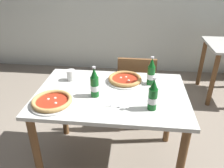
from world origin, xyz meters
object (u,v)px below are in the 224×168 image
beer_bottle_center (153,96)px  beer_bottle_right (151,73)px  pizza_marinara_far (52,101)px  beer_bottle_left (95,84)px  chair_behind_table (136,87)px  napkin_with_cutlery (116,100)px  dining_table_main (111,104)px  pizza_margherita_near (125,79)px  paper_cup (71,75)px

beer_bottle_center → beer_bottle_right: bearing=89.1°
pizza_marinara_far → beer_bottle_left: beer_bottle_left is taller
chair_behind_table → beer_bottle_left: 0.83m
beer_bottle_center → napkin_with_cutlery: bearing=163.2°
dining_table_main → beer_bottle_center: bearing=-32.5°
chair_behind_table → beer_bottle_right: 0.58m
chair_behind_table → napkin_with_cutlery: chair_behind_table is taller
dining_table_main → pizza_marinara_far: size_ratio=3.72×
chair_behind_table → beer_bottle_left: beer_bottle_left is taller
pizza_margherita_near → beer_bottle_right: (0.22, -0.02, 0.08)m
dining_table_main → chair_behind_table: chair_behind_table is taller
pizza_marinara_far → beer_bottle_left: 0.34m
napkin_with_cutlery → paper_cup: 0.52m
beer_bottle_left → beer_bottle_center: (0.43, -0.13, 0.00)m
chair_behind_table → beer_bottle_right: beer_bottle_right is taller
dining_table_main → beer_bottle_right: beer_bottle_right is taller
pizza_margherita_near → chair_behind_table: bearing=75.9°
dining_table_main → paper_cup: (-0.37, 0.18, 0.16)m
pizza_margherita_near → beer_bottle_right: beer_bottle_right is taller
beer_bottle_left → napkin_with_cutlery: 0.21m
dining_table_main → paper_cup: size_ratio=12.63×
paper_cup → chair_behind_table: bearing=36.8°
dining_table_main → pizza_margherita_near: pizza_margherita_near is taller
chair_behind_table → napkin_with_cutlery: 0.79m
beer_bottle_center → beer_bottle_right: (0.01, 0.38, 0.00)m
beer_bottle_center → dining_table_main: bearing=147.5°
beer_bottle_right → napkin_with_cutlery: (-0.27, -0.30, -0.10)m
chair_behind_table → beer_bottle_left: size_ratio=3.44×
dining_table_main → napkin_with_cutlery: size_ratio=6.30×
beer_bottle_left → beer_bottle_center: 0.45m
beer_bottle_center → beer_bottle_right: size_ratio=1.00×
pizza_marinara_far → beer_bottle_center: size_ratio=1.30×
dining_table_main → beer_bottle_center: (0.31, -0.20, 0.22)m
beer_bottle_right → paper_cup: size_ratio=2.60×
pizza_marinara_far → paper_cup: paper_cup is taller
paper_cup → beer_bottle_right: bearing=0.1°
pizza_marinara_far → napkin_with_cutlery: 0.47m
beer_bottle_center → paper_cup: bearing=151.1°
dining_table_main → chair_behind_table: 0.66m
beer_bottle_left → beer_bottle_center: same height
dining_table_main → napkin_with_cutlery: napkin_with_cutlery is taller
chair_behind_table → pizza_margherita_near: bearing=76.1°
beer_bottle_center → paper_cup: beer_bottle_center is taller
beer_bottle_right → napkin_with_cutlery: 0.41m
napkin_with_cutlery → pizza_marinara_far: bearing=-168.6°
pizza_margherita_near → paper_cup: 0.47m
beer_bottle_left → napkin_with_cutlery: size_ratio=1.30×
beer_bottle_left → pizza_marinara_far: bearing=-153.2°
beer_bottle_right → paper_cup: (-0.69, -0.00, -0.06)m
chair_behind_table → beer_bottle_center: bearing=98.0°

